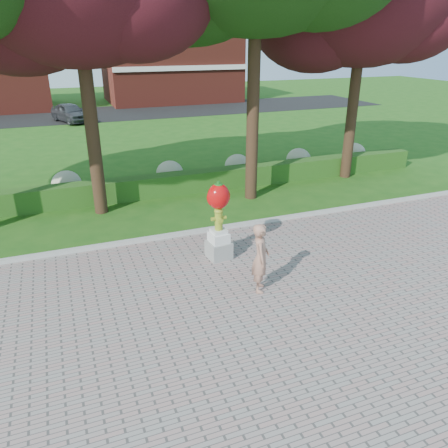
# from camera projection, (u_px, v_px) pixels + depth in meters

# --- Properties ---
(ground) EXTENTS (100.00, 100.00, 0.00)m
(ground) POSITION_uv_depth(u_px,v_px,m) (214.00, 284.00, 10.80)
(ground) COLOR #1E5214
(ground) RESTS_ON ground
(walkway) EXTENTS (40.00, 14.00, 0.04)m
(walkway) POSITION_uv_depth(u_px,v_px,m) (294.00, 398.00, 7.36)
(walkway) COLOR gray
(walkway) RESTS_ON ground
(curb) EXTENTS (40.00, 0.18, 0.15)m
(curb) POSITION_uv_depth(u_px,v_px,m) (180.00, 235.00, 13.35)
(curb) COLOR #ADADA5
(curb) RESTS_ON ground
(lawn_hedge) EXTENTS (24.00, 0.70, 0.80)m
(lawn_hedge) POSITION_uv_depth(u_px,v_px,m) (151.00, 186.00, 16.65)
(lawn_hedge) COLOR #1B4413
(lawn_hedge) RESTS_ON ground
(hydrangea_row) EXTENTS (20.10, 1.10, 0.99)m
(hydrangea_row) POSITION_uv_depth(u_px,v_px,m) (159.00, 174.00, 17.64)
(hydrangea_row) COLOR #A2A47D
(hydrangea_row) RESTS_ON ground
(street) EXTENTS (50.00, 8.00, 0.02)m
(street) POSITION_uv_depth(u_px,v_px,m) (94.00, 114.00, 34.81)
(street) COLOR black
(street) RESTS_ON ground
(building_right) EXTENTS (12.00, 8.00, 6.40)m
(building_right) POSITION_uv_depth(u_px,v_px,m) (171.00, 66.00, 41.36)
(building_right) COLOR maroon
(building_right) RESTS_ON ground
(hydrant_sculpture) EXTENTS (0.65, 0.65, 2.19)m
(hydrant_sculpture) POSITION_uv_depth(u_px,v_px,m) (219.00, 219.00, 11.59)
(hydrant_sculpture) COLOR gray
(hydrant_sculpture) RESTS_ON walkway
(woman) EXTENTS (0.62, 0.73, 1.70)m
(woman) POSITION_uv_depth(u_px,v_px,m) (261.00, 258.00, 10.18)
(woman) COLOR #AC7762
(woman) RESTS_ON walkway
(parked_car) EXTENTS (2.88, 4.19, 1.33)m
(parked_car) POSITION_uv_depth(u_px,v_px,m) (70.00, 112.00, 31.34)
(parked_car) COLOR #3A3C41
(parked_car) RESTS_ON street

